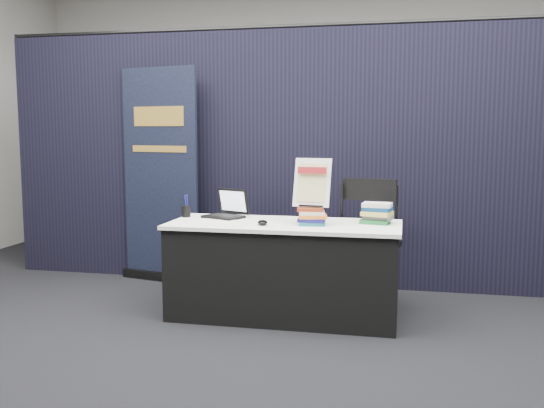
{
  "coord_description": "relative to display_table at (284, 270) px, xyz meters",
  "views": [
    {
      "loc": [
        0.9,
        -4.04,
        1.46
      ],
      "look_at": [
        -0.1,
        0.55,
        0.89
      ],
      "focal_mm": 40.0,
      "sensor_mm": 36.0,
      "label": 1
    }
  ],
  "objects": [
    {
      "name": "drape_partition",
      "position": [
        0.0,
        1.05,
        0.82
      ],
      "size": [
        6.0,
        0.08,
        2.4
      ],
      "primitive_type": "cube",
      "color": "black",
      "rests_on": "floor"
    },
    {
      "name": "mouse",
      "position": [
        -0.14,
        -0.15,
        0.39
      ],
      "size": [
        0.11,
        0.14,
        0.04
      ],
      "primitive_type": "ellipsoid",
      "rotation": [
        0.0,
        0.0,
        0.29
      ],
      "color": "black",
      "rests_on": "display_table"
    },
    {
      "name": "floor",
      "position": [
        0.0,
        -0.55,
        -0.38
      ],
      "size": [
        8.0,
        8.0,
        0.0
      ],
      "primitive_type": "plane",
      "color": "black",
      "rests_on": "ground"
    },
    {
      "name": "stacking_chair",
      "position": [
        0.62,
        0.34,
        0.22
      ],
      "size": [
        0.56,
        0.57,
        1.07
      ],
      "rotation": [
        0.0,
        0.0,
        -0.19
      ],
      "color": "black",
      "rests_on": "floor"
    },
    {
      "name": "brochure_right",
      "position": [
        -0.5,
        -0.08,
        0.38
      ],
      "size": [
        0.32,
        0.26,
        0.0
      ],
      "primitive_type": "cube",
      "rotation": [
        0.0,
        0.0,
        -0.26
      ],
      "color": "silver",
      "rests_on": "display_table"
    },
    {
      "name": "display_table",
      "position": [
        0.0,
        0.0,
        0.0
      ],
      "size": [
        1.8,
        0.75,
        0.75
      ],
      "color": "black",
      "rests_on": "floor"
    },
    {
      "name": "brochure_mid",
      "position": [
        -0.42,
        -0.19,
        0.38
      ],
      "size": [
        0.3,
        0.23,
        0.0
      ],
      "primitive_type": "cube",
      "rotation": [
        0.0,
        0.0,
        -0.09
      ],
      "color": "white",
      "rests_on": "display_table"
    },
    {
      "name": "book_stack_short",
      "position": [
        0.71,
        0.12,
        0.45
      ],
      "size": [
        0.25,
        0.21,
        0.16
      ],
      "rotation": [
        0.0,
        0.0,
        -0.18
      ],
      "color": "#1C6C30",
      "rests_on": "display_table"
    },
    {
      "name": "laptop",
      "position": [
        -0.54,
        0.18,
        0.43
      ],
      "size": [
        0.37,
        0.36,
        0.23
      ],
      "rotation": [
        0.0,
        0.0,
        -0.42
      ],
      "color": "black",
      "rests_on": "display_table"
    },
    {
      "name": "book_stack_tall",
      "position": [
        0.22,
        -0.07,
        0.44
      ],
      "size": [
        0.21,
        0.17,
        0.13
      ],
      "rotation": [
        0.0,
        0.0,
        0.1
      ],
      "color": "#1C656D",
      "rests_on": "display_table"
    },
    {
      "name": "pullup_banner",
      "position": [
        -1.4,
        0.89,
        0.54
      ],
      "size": [
        0.88,
        0.29,
        2.07
      ],
      "rotation": [
        0.0,
        0.0,
        -0.22
      ],
      "color": "black",
      "rests_on": "floor"
    },
    {
      "name": "pen_cup",
      "position": [
        -0.86,
        0.14,
        0.42
      ],
      "size": [
        0.08,
        0.08,
        0.09
      ],
      "primitive_type": "cylinder",
      "rotation": [
        0.0,
        0.0,
        -0.07
      ],
      "color": "black",
      "rests_on": "display_table"
    },
    {
      "name": "info_sign",
      "position": [
        0.22,
        -0.04,
        0.69
      ],
      "size": [
        0.29,
        0.16,
        0.38
      ],
      "rotation": [
        0.0,
        0.0,
        -0.1
      ],
      "color": "black",
      "rests_on": "book_stack_tall"
    },
    {
      "name": "brochure_left",
      "position": [
        -0.56,
        -0.04,
        0.38
      ],
      "size": [
        0.38,
        0.3,
        0.0
      ],
      "primitive_type": "cube",
      "rotation": [
        0.0,
        0.0,
        0.2
      ],
      "color": "white",
      "rests_on": "display_table"
    },
    {
      "name": "wall_back",
      "position": [
        0.0,
        3.45,
        1.37
      ],
      "size": [
        8.0,
        0.02,
        3.5
      ],
      "primitive_type": "cube",
      "color": "#ACA9A3",
      "rests_on": "floor"
    }
  ]
}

